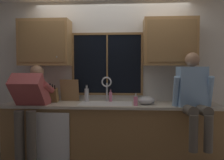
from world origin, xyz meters
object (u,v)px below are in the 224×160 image
(bottle_green_glass, at_px, (87,95))
(cutting_board, at_px, (70,90))
(soap_dispenser, at_px, (136,101))
(person_sitting_on_counter, at_px, (194,94))
(mixing_bowl, at_px, (146,101))
(knife_block, at_px, (54,95))
(person_standing, at_px, (30,104))
(bottle_tall_clear, at_px, (111,96))

(bottle_green_glass, bearing_deg, cutting_board, 171.28)
(soap_dispenser, relative_size, bottle_green_glass, 0.66)
(soap_dispenser, distance_m, bottle_green_glass, 0.84)
(person_sitting_on_counter, xyz_separation_m, mixing_bowl, (-0.62, 0.22, -0.13))
(person_sitting_on_counter, relative_size, soap_dispenser, 6.96)
(cutting_board, xyz_separation_m, bottle_green_glass, (0.29, -0.04, -0.06))
(cutting_board, relative_size, bottle_green_glass, 1.32)
(knife_block, bearing_deg, bottle_green_glass, 10.32)
(person_standing, distance_m, cutting_board, 0.69)
(bottle_green_glass, bearing_deg, mixing_bowl, -13.29)
(person_standing, xyz_separation_m, bottle_green_glass, (0.74, 0.46, 0.09))
(person_standing, bearing_deg, knife_block, 57.78)
(person_standing, height_order, bottle_green_glass, person_standing)
(mixing_bowl, bearing_deg, person_standing, -172.02)
(soap_dispenser, bearing_deg, knife_block, 169.19)
(person_standing, xyz_separation_m, cutting_board, (0.45, 0.50, 0.15))
(cutting_board, bearing_deg, bottle_tall_clear, -0.84)
(cutting_board, bearing_deg, mixing_bowl, -12.23)
(knife_block, xyz_separation_m, soap_dispenser, (1.28, -0.24, -0.04))
(knife_block, bearing_deg, mixing_bowl, -5.07)
(soap_dispenser, xyz_separation_m, bottle_tall_clear, (-0.39, 0.37, 0.01))
(person_sitting_on_counter, bearing_deg, cutting_board, 165.37)
(person_standing, relative_size, soap_dispenser, 8.31)
(cutting_board, bearing_deg, knife_block, -148.29)
(cutting_board, height_order, bottle_green_glass, cutting_board)
(soap_dispenser, bearing_deg, bottle_green_glass, 156.38)
(mixing_bowl, distance_m, bottle_green_glass, 0.96)
(knife_block, height_order, mixing_bowl, knife_block)
(person_sitting_on_counter, height_order, bottle_tall_clear, person_sitting_on_counter)
(person_sitting_on_counter, xyz_separation_m, bottle_tall_clear, (-1.18, 0.47, -0.10))
(cutting_board, bearing_deg, soap_dispenser, -19.80)
(person_standing, height_order, knife_block, person_standing)
(cutting_board, xyz_separation_m, soap_dispenser, (1.06, -0.38, -0.11))
(soap_dispenser, height_order, bottle_tall_clear, bottle_tall_clear)
(person_sitting_on_counter, height_order, knife_block, person_sitting_on_counter)
(person_standing, height_order, cutting_board, person_standing)
(knife_block, height_order, soap_dispenser, knife_block)
(soap_dispenser, xyz_separation_m, bottle_green_glass, (-0.77, 0.34, 0.04))
(mixing_bowl, bearing_deg, cutting_board, 167.77)
(knife_block, xyz_separation_m, bottle_tall_clear, (0.89, 0.13, -0.03))
(person_standing, height_order, soap_dispenser, person_standing)
(person_sitting_on_counter, distance_m, bottle_tall_clear, 1.27)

